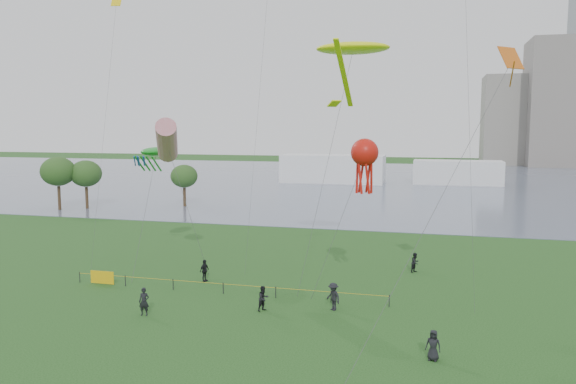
# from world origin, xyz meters

# --- Properties ---
(ground_plane) EXTENTS (400.00, 400.00, 0.00)m
(ground_plane) POSITION_xyz_m (0.00, 0.00, 0.00)
(ground_plane) COLOR #163D13
(lake) EXTENTS (400.00, 120.00, 0.08)m
(lake) POSITION_xyz_m (0.00, 100.00, 0.02)
(lake) COLOR slate
(lake) RESTS_ON ground_plane
(building_mid) EXTENTS (20.00, 20.00, 38.00)m
(building_mid) POSITION_xyz_m (46.00, 162.00, 19.00)
(building_mid) COLOR slate
(building_mid) RESTS_ON ground_plane
(building_low) EXTENTS (16.00, 18.00, 28.00)m
(building_low) POSITION_xyz_m (32.00, 168.00, 14.00)
(building_low) COLOR gray
(building_low) RESTS_ON ground_plane
(pavilion_left) EXTENTS (22.00, 8.00, 6.00)m
(pavilion_left) POSITION_xyz_m (-12.00, 95.00, 3.00)
(pavilion_left) COLOR white
(pavilion_left) RESTS_ON ground_plane
(pavilion_right) EXTENTS (18.00, 7.00, 5.00)m
(pavilion_right) POSITION_xyz_m (14.00, 98.00, 2.50)
(pavilion_right) COLOR white
(pavilion_right) RESTS_ON ground_plane
(trees) EXTENTS (20.72, 12.37, 7.77)m
(trees) POSITION_xyz_m (-38.80, 48.03, 5.26)
(trees) COLOR #3B2A1A
(trees) RESTS_ON ground_plane
(fence) EXTENTS (24.07, 0.07, 1.05)m
(fence) POSITION_xyz_m (-11.74, 12.76, 0.55)
(fence) COLOR black
(fence) RESTS_ON ground_plane
(spectator_a) EXTENTS (0.99, 1.03, 1.68)m
(spectator_a) POSITION_xyz_m (-1.66, 9.89, 0.84)
(spectator_a) COLOR black
(spectator_a) RESTS_ON ground_plane
(spectator_b) EXTENTS (1.37, 1.31, 1.87)m
(spectator_b) POSITION_xyz_m (2.81, 11.18, 0.93)
(spectator_b) COLOR black
(spectator_b) RESTS_ON ground_plane
(spectator_c) EXTENTS (0.70, 1.10, 1.75)m
(spectator_c) POSITION_xyz_m (-8.25, 15.52, 0.88)
(spectator_c) COLOR black
(spectator_c) RESTS_ON ground_plane
(spectator_d) EXTENTS (0.90, 0.69, 1.64)m
(spectator_d) POSITION_xyz_m (9.28, 4.54, 0.82)
(spectator_d) COLOR black
(spectator_d) RESTS_ON ground_plane
(spectator_f) EXTENTS (0.74, 0.55, 1.84)m
(spectator_f) POSITION_xyz_m (-8.87, 7.07, 0.92)
(spectator_f) COLOR black
(spectator_f) RESTS_ON ground_plane
(spectator_g) EXTENTS (0.97, 1.02, 1.66)m
(spectator_g) POSITION_xyz_m (7.78, 22.54, 0.83)
(spectator_g) COLOR black
(spectator_g) RESTS_ON ground_plane
(kite_stingray) EXTENTS (5.83, 10.26, 18.60)m
(kite_stingray) POSITION_xyz_m (2.75, 19.10, 18.10)
(kite_stingray) COLOR #3F3F42
(kite_windsock) EXTENTS (5.68, 4.98, 12.89)m
(kite_windsock) POSITION_xyz_m (-11.88, 16.80, 11.03)
(kite_windsock) COLOR #3F3F42
(kite_creature) EXTENTS (3.11, 10.37, 10.30)m
(kite_creature) POSITION_xyz_m (-15.63, 22.01, 9.87)
(kite_creature) COLOR #3F3F42
(kite_octopus) EXTENTS (4.44, 2.52, 11.36)m
(kite_octopus) POSITION_xyz_m (4.32, 14.72, 10.28)
(kite_octopus) COLOR #3F3F42
(kite_delta) EXTENTS (9.02, 14.29, 16.81)m
(kite_delta) POSITION_xyz_m (12.78, 9.93, 15.29)
(kite_delta) COLOR #3F3F42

